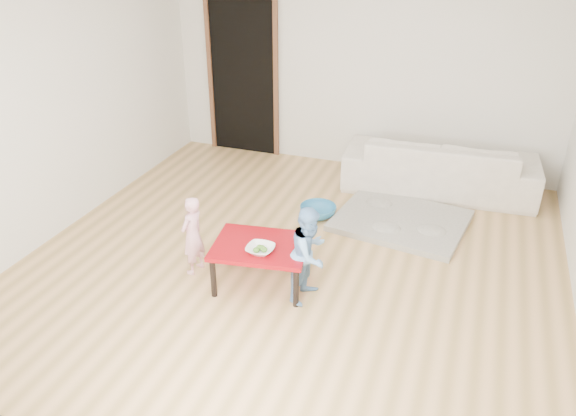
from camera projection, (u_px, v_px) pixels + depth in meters
The scene contains 13 objects.
floor at pixel (295, 258), 5.47m from camera, with size 5.00×5.00×0.01m, color #AB8649.
back_wall at pixel (361, 67), 6.95m from camera, with size 5.00×0.02×2.60m, color silver.
left_wall at pixel (60, 103), 5.62m from camera, with size 0.02×5.00×2.60m, color silver.
doorway at pixel (243, 78), 7.54m from camera, with size 1.02×0.08×2.11m, color brown, non-canonical shape.
sofa at pixel (440, 165), 6.69m from camera, with size 2.23×0.87×0.65m, color white.
cushion at pixel (407, 154), 6.58m from camera, with size 0.41×0.37×0.11m, color orange.
red_table at pixel (261, 264), 5.00m from camera, with size 0.83×0.62×0.41m, color maroon, non-canonical shape.
bowl at pixel (260, 249), 4.77m from camera, with size 0.24×0.24×0.06m, color white.
broccoli at pixel (260, 250), 4.77m from camera, with size 0.12×0.12×0.06m, color #2D5919, non-canonical shape.
child_pink at pixel (192, 235), 5.10m from camera, with size 0.28×0.18×0.76m, color #E66982.
child_blue at pixel (310, 254), 4.73m from camera, with size 0.42×0.33×0.86m, color #68AFF1.
basin at pixel (318, 211), 6.20m from camera, with size 0.40×0.40×0.13m, color teal.
blanket at pixel (401, 220), 6.08m from camera, with size 1.33×1.11×0.07m, color #B4AD9F, non-canonical shape.
Camera 1 is at (1.50, -4.37, 2.96)m, focal length 35.00 mm.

